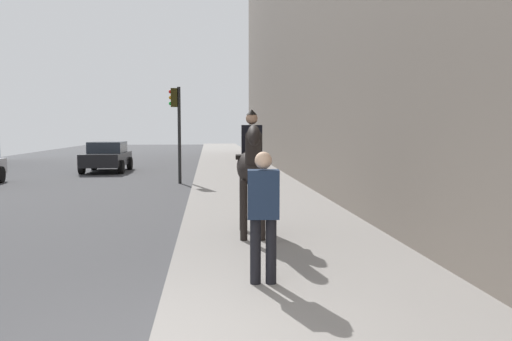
% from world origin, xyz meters
% --- Properties ---
extents(mounted_horse_near, '(2.15, 0.63, 2.34)m').
position_xyz_m(mounted_horse_near, '(4.76, -1.37, 1.44)').
color(mounted_horse_near, black).
rests_on(mounted_horse_near, sidewalk_slab).
extents(pedestrian_greeting, '(0.29, 0.42, 1.70)m').
position_xyz_m(pedestrian_greeting, '(1.84, -1.27, 1.10)').
color(pedestrian_greeting, black).
rests_on(pedestrian_greeting, sidewalk_slab).
extents(car_near_lane, '(3.91, 2.02, 1.44)m').
position_xyz_m(car_near_lane, '(20.59, 4.29, 0.75)').
color(car_near_lane, black).
rests_on(car_near_lane, ground).
extents(traffic_light_near_curb, '(0.20, 0.44, 3.64)m').
position_xyz_m(traffic_light_near_curb, '(14.98, 0.61, 2.45)').
color(traffic_light_near_curb, black).
rests_on(traffic_light_near_curb, ground).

